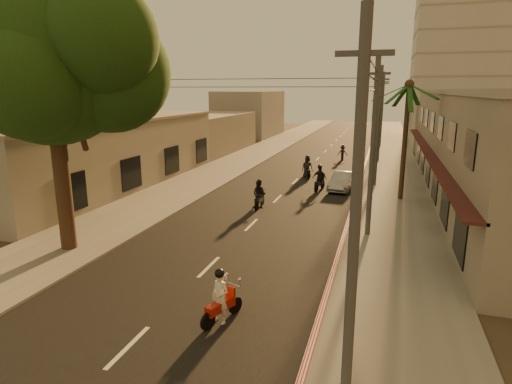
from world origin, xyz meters
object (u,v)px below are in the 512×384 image
broadleaf_tree (60,60)px  palm_tree (409,91)px  parked_car (343,181)px  scooter_far_b (342,153)px  scooter_mid_a (259,195)px  scooter_mid_b (319,179)px  scooter_red (220,299)px  scooter_far_a (307,168)px

broadleaf_tree → palm_tree: size_ratio=1.48×
parked_car → palm_tree: bearing=-20.1°
scooter_far_b → scooter_mid_a: bearing=-104.2°
broadleaf_tree → scooter_far_b: (9.22, 29.67, -7.72)m
palm_tree → parked_car: palm_tree is taller
scooter_mid_b → palm_tree: bearing=-1.2°
scooter_mid_b → scooter_far_b: 14.50m
scooter_red → scooter_far_b: scooter_red is taller
scooter_mid_b → scooter_far_a: scooter_far_a is taller
scooter_mid_b → scooter_far_a: (-1.68, 4.33, 0.01)m
palm_tree → scooter_mid_b: 8.54m
scooter_red → palm_tree: bearing=93.3°
scooter_mid_a → scooter_mid_b: (2.90, 5.85, 0.05)m
parked_car → scooter_mid_b: bearing=-147.3°
broadleaf_tree → scooter_far_a: bearing=69.5°
scooter_mid_b → scooter_far_a: bearing=123.1°
palm_tree → scooter_far_a: 11.18m
scooter_far_b → scooter_red: bearing=-96.3°
scooter_far_b → scooter_mid_b: bearing=-96.4°
scooter_red → scooter_far_b: 33.74m
scooter_mid_b → scooter_mid_a: bearing=-104.5°
scooter_far_a → parked_car: 4.86m
scooter_mid_a → palm_tree: bearing=28.0°
scooter_red → scooter_far_a: bearing=115.0°
scooter_mid_b → broadleaf_tree: bearing=-108.7°
scooter_mid_b → scooter_far_b: (0.26, 14.50, -0.12)m
scooter_mid_a → scooter_far_b: scooter_mid_a is taller
scooter_red → parked_car: (1.89, 20.00, -0.16)m
scooter_far_b → scooter_far_a: bearing=-106.2°
scooter_red → parked_car: size_ratio=0.44×
scooter_far_a → parked_car: scooter_far_a is taller
scooter_mid_b → parked_car: size_ratio=0.47×
palm_tree → scooter_far_a: palm_tree is taller
broadleaf_tree → palm_tree: (14.61, 13.86, -1.33)m
parked_car → scooter_far_a: bearing=140.0°
scooter_mid_a → scooter_far_a: 10.26m
palm_tree → scooter_far_b: 17.89m
scooter_far_b → parked_car: size_ratio=0.41×
palm_tree → parked_car: 7.92m
palm_tree → scooter_red: bearing=-108.3°
scooter_red → parked_car: bearing=106.2°
broadleaf_tree → scooter_mid_b: size_ratio=6.17×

